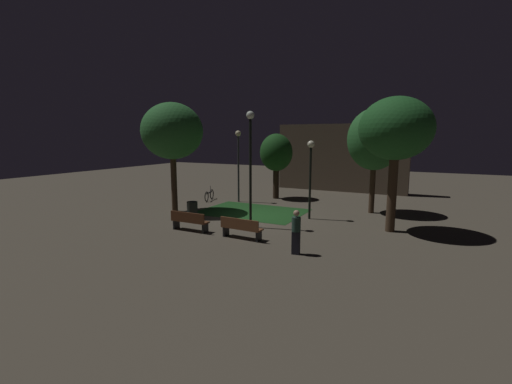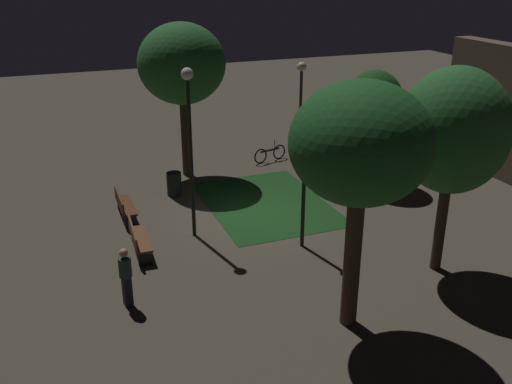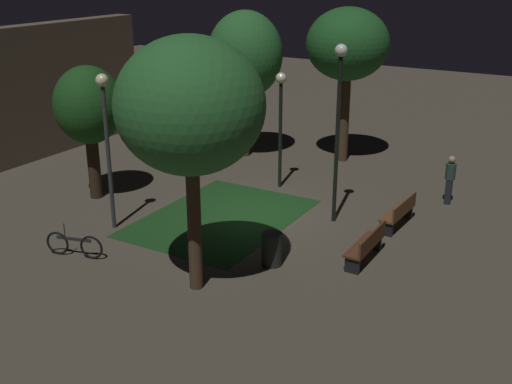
# 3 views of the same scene
# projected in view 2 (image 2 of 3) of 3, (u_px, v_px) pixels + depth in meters

# --- Properties ---
(ground_plane) EXTENTS (60.00, 60.00, 0.00)m
(ground_plane) POSITION_uv_depth(u_px,v_px,m) (252.00, 215.00, 19.39)
(ground_plane) COLOR #4C4438
(grass_lawn) EXTENTS (5.71, 4.14, 0.01)m
(grass_lawn) POSITION_uv_depth(u_px,v_px,m) (266.00, 203.00, 20.33)
(grass_lawn) COLOR #194219
(grass_lawn) RESTS_ON ground
(bench_path_side) EXTENTS (1.80, 0.48, 0.88)m
(bench_path_side) POSITION_uv_depth(u_px,v_px,m) (124.00, 205.00, 18.98)
(bench_path_side) COLOR #512D19
(bench_path_side) RESTS_ON ground
(bench_corner) EXTENTS (1.82, 0.56, 0.88)m
(bench_corner) POSITION_uv_depth(u_px,v_px,m) (138.00, 238.00, 16.70)
(bench_corner) COLOR brown
(bench_corner) RESTS_ON ground
(tree_near_wall) EXTENTS (2.89, 2.89, 5.70)m
(tree_near_wall) POSITION_uv_depth(u_px,v_px,m) (453.00, 132.00, 14.54)
(tree_near_wall) COLOR #423021
(tree_near_wall) RESTS_ON ground
(tree_left_canopy) EXTENTS (2.19, 2.19, 4.38)m
(tree_left_canopy) POSITION_uv_depth(u_px,v_px,m) (374.00, 105.00, 21.20)
(tree_left_canopy) COLOR #2D2116
(tree_left_canopy) RESTS_ON ground
(tree_right_canopy) EXTENTS (3.10, 3.10, 5.86)m
(tree_right_canopy) POSITION_uv_depth(u_px,v_px,m) (361.00, 146.00, 11.96)
(tree_right_canopy) COLOR #423021
(tree_right_canopy) RESTS_ON ground
(tree_tall_center) EXTENTS (3.35, 3.35, 6.02)m
(tree_tall_center) POSITION_uv_depth(u_px,v_px,m) (182.00, 64.00, 21.42)
(tree_tall_center) COLOR #423021
(tree_tall_center) RESTS_ON ground
(lamp_post_plaza_west) EXTENTS (0.36, 0.36, 4.56)m
(lamp_post_plaza_west) POSITION_uv_depth(u_px,v_px,m) (301.00, 100.00, 21.84)
(lamp_post_plaza_west) COLOR #333338
(lamp_post_plaza_west) RESTS_ON ground
(lamp_post_near_wall) EXTENTS (0.36, 0.36, 3.98)m
(lamp_post_near_wall) POSITION_uv_depth(u_px,v_px,m) (305.00, 161.00, 16.26)
(lamp_post_near_wall) COLOR black
(lamp_post_near_wall) RESTS_ON ground
(lamp_post_plaza_east) EXTENTS (0.36, 0.36, 5.30)m
(lamp_post_plaza_east) POSITION_uv_depth(u_px,v_px,m) (190.00, 128.00, 16.63)
(lamp_post_plaza_east) COLOR black
(lamp_post_plaza_east) RESTS_ON ground
(trash_bin) EXTENTS (0.54, 0.54, 0.88)m
(trash_bin) POSITION_uv_depth(u_px,v_px,m) (174.00, 184.00, 20.89)
(trash_bin) COLOR black
(trash_bin) RESTS_ON ground
(bicycle) EXTENTS (0.48, 1.63, 0.93)m
(bicycle) POSITION_uv_depth(u_px,v_px,m) (270.00, 154.00, 24.47)
(bicycle) COLOR black
(bicycle) RESTS_ON ground
(pedestrian) EXTENTS (0.32, 0.32, 1.61)m
(pedestrian) POSITION_uv_depth(u_px,v_px,m) (126.00, 276.00, 13.99)
(pedestrian) COLOR black
(pedestrian) RESTS_ON ground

